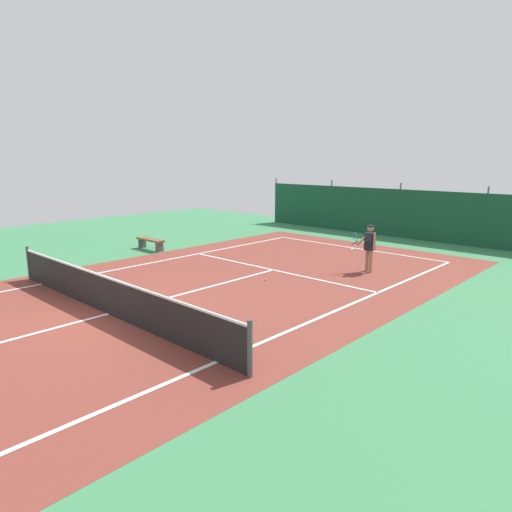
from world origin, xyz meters
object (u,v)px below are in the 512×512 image
at_px(tennis_net, 107,295).
at_px(parked_car, 476,221).
at_px(courtside_bench, 150,241).
at_px(tennis_ball_near_player, 266,280).
at_px(tennis_player, 369,245).

bearing_deg(tennis_net, parked_car, 80.94).
bearing_deg(tennis_net, courtside_bench, 138.62).
bearing_deg(parked_car, tennis_net, -100.70).
height_order(tennis_net, parked_car, parked_car).
height_order(tennis_ball_near_player, parked_car, parked_car).
distance_m(tennis_player, parked_car, 9.88).
relative_size(tennis_net, tennis_player, 6.17).
xyz_separation_m(tennis_net, parked_car, (2.93, 18.38, 0.33)).
relative_size(tennis_ball_near_player, courtside_bench, 0.04).
bearing_deg(tennis_player, tennis_net, 95.14).
xyz_separation_m(tennis_player, tennis_ball_near_player, (-1.83, -3.32, -0.93)).
bearing_deg(tennis_ball_near_player, parked_car, 80.60).
xyz_separation_m(tennis_player, parked_car, (0.35, 9.87, -0.12)).
relative_size(tennis_ball_near_player, parked_car, 0.02).
distance_m(tennis_player, tennis_ball_near_player, 3.90).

